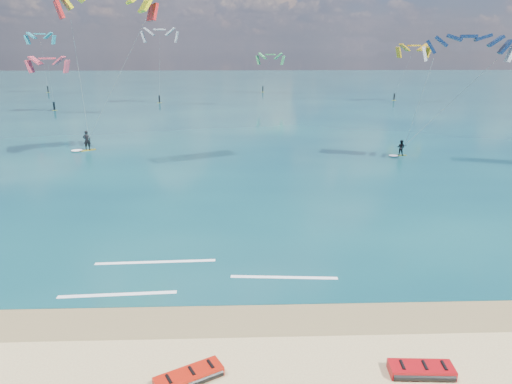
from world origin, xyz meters
TOP-DOWN VIEW (x-y plane):
  - ground at (0.00, 40.00)m, footprint 320.00×320.00m
  - wet_sand_strip at (0.00, 3.00)m, footprint 320.00×2.40m
  - sea at (0.00, 104.00)m, footprint 320.00×200.00m
  - packed_kite_left at (1.15, -0.43)m, footprint 2.61×2.05m
  - packed_kite_mid at (8.75, -0.37)m, footprint 2.34×1.21m
  - kitesurfer_main at (-10.40, 31.33)m, footprint 12.04×8.93m
  - kitesurfer_far at (20.28, 28.34)m, footprint 9.16×7.23m
  - shoreline_foam at (0.19, 6.56)m, footprint 12.41×3.59m
  - distant_kites at (-8.49, 80.20)m, footprint 82.41×34.42m

SIDE VIEW (x-z plane):
  - ground at x=0.00m, z-range 0.00..0.00m
  - packed_kite_left at x=1.15m, z-range -0.19..0.19m
  - packed_kite_mid at x=8.75m, z-range -0.20..0.20m
  - wet_sand_strip at x=0.00m, z-range 0.00..0.01m
  - sea at x=0.00m, z-range 0.00..0.04m
  - shoreline_foam at x=0.19m, z-range 0.04..0.05m
  - distant_kites at x=-8.49m, z-range -1.01..12.20m
  - kitesurfer_far at x=20.28m, z-range 0.21..12.76m
  - kitesurfer_main at x=-10.40m, z-range 0.32..16.75m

